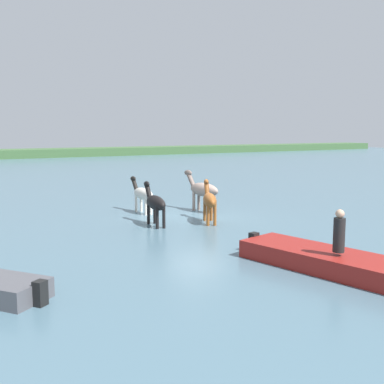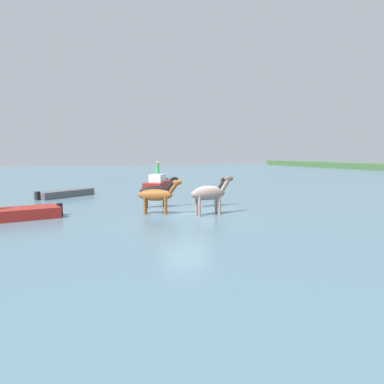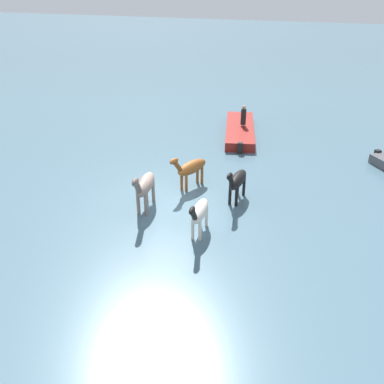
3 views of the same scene
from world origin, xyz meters
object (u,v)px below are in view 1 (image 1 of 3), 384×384
(horse_dark_mare, at_px, (155,203))
(person_spotter_bow, at_px, (339,232))
(horse_gray_outer, at_px, (143,194))
(boat_launch_far, at_px, (338,266))
(horse_dun_straggler, at_px, (203,190))
(horse_rear_stallion, at_px, (209,200))

(horse_dark_mare, height_order, person_spotter_bow, person_spotter_bow)
(horse_gray_outer, relative_size, boat_launch_far, 0.35)
(horse_dark_mare, bearing_deg, boat_launch_far, -163.14)
(horse_dark_mare, distance_m, person_spotter_bow, 8.58)
(horse_dun_straggler, distance_m, horse_rear_stallion, 2.74)
(boat_launch_far, xyz_separation_m, person_spotter_bow, (-0.15, -0.11, 0.99))
(person_spotter_bow, bearing_deg, horse_dark_mare, 100.44)
(horse_gray_outer, distance_m, person_spotter_bow, 11.45)
(horse_gray_outer, relative_size, person_spotter_bow, 1.84)
(horse_dun_straggler, xyz_separation_m, person_spotter_bow, (-1.90, -10.32, 0.10))
(horse_rear_stallion, height_order, person_spotter_bow, person_spotter_bow)
(person_spotter_bow, bearing_deg, horse_gray_outer, 94.03)
(horse_gray_outer, bearing_deg, horse_rear_stallion, -159.70)
(horse_dun_straggler, distance_m, horse_gray_outer, 2.93)
(horse_dun_straggler, bearing_deg, horse_gray_outer, 59.43)
(horse_dun_straggler, relative_size, boat_launch_far, 0.41)
(horse_gray_outer, distance_m, horse_rear_stallion, 3.89)
(horse_dun_straggler, relative_size, horse_dark_mare, 1.12)
(horse_gray_outer, height_order, horse_rear_stallion, horse_rear_stallion)
(horse_dark_mare, relative_size, horse_rear_stallion, 1.02)
(horse_gray_outer, bearing_deg, person_spotter_bow, -178.99)
(person_spotter_bow, bearing_deg, boat_launch_far, 36.87)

